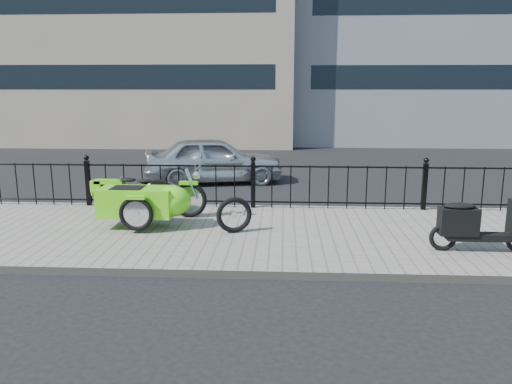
# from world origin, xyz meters

# --- Properties ---
(ground) EXTENTS (120.00, 120.00, 0.00)m
(ground) POSITION_xyz_m (0.00, 0.00, 0.00)
(ground) COLOR black
(ground) RESTS_ON ground
(sidewalk) EXTENTS (30.00, 3.80, 0.12)m
(sidewalk) POSITION_xyz_m (0.00, -0.50, 0.06)
(sidewalk) COLOR slate
(sidewalk) RESTS_ON ground
(curb) EXTENTS (30.00, 0.10, 0.12)m
(curb) POSITION_xyz_m (0.00, 1.44, 0.06)
(curb) COLOR gray
(curb) RESTS_ON ground
(iron_fence) EXTENTS (14.11, 0.11, 1.08)m
(iron_fence) POSITION_xyz_m (0.00, 1.30, 0.59)
(iron_fence) COLOR black
(iron_fence) RESTS_ON sidewalk
(building_tan) EXTENTS (14.00, 8.01, 12.00)m
(building_tan) POSITION_xyz_m (-6.00, 15.99, 6.00)
(building_tan) COLOR gray
(building_tan) RESTS_ON ground
(motorcycle_sidecar) EXTENTS (2.28, 1.48, 0.98)m
(motorcycle_sidecar) POSITION_xyz_m (-1.80, -0.19, 0.59)
(motorcycle_sidecar) COLOR black
(motorcycle_sidecar) RESTS_ON sidewalk
(scooter) EXTENTS (1.57, 0.46, 1.06)m
(scooter) POSITION_xyz_m (3.54, -1.35, 0.53)
(scooter) COLOR black
(scooter) RESTS_ON sidewalk
(spare_tire) EXTENTS (0.62, 0.29, 0.63)m
(spare_tire) POSITION_xyz_m (-0.21, -0.57, 0.43)
(spare_tire) COLOR black
(spare_tire) RESTS_ON sidewalk
(sedan_car) EXTENTS (3.97, 2.25, 1.27)m
(sedan_car) POSITION_xyz_m (-1.28, 4.65, 0.64)
(sedan_car) COLOR #B7BBBF
(sedan_car) RESTS_ON ground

